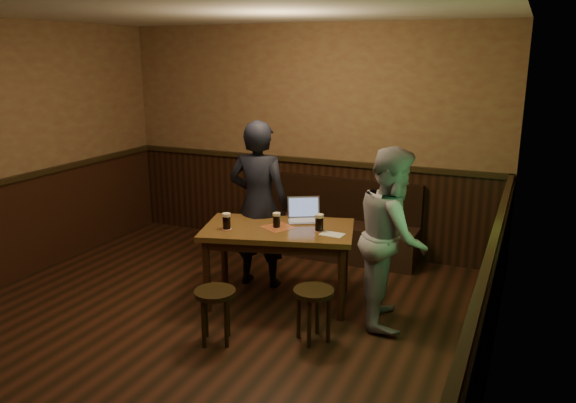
# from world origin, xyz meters

# --- Properties ---
(room) EXTENTS (5.04, 6.04, 2.84)m
(room) POSITION_xyz_m (0.00, 0.22, 1.20)
(room) COLOR black
(room) RESTS_ON ground
(bench) EXTENTS (2.20, 0.50, 0.95)m
(bench) POSITION_xyz_m (0.42, 2.75, 0.31)
(bench) COLOR black
(bench) RESTS_ON ground
(pub_table) EXTENTS (1.63, 1.20, 0.79)m
(pub_table) POSITION_xyz_m (0.42, 1.25, 0.68)
(pub_table) COLOR #513517
(pub_table) RESTS_ON ground
(stool_left) EXTENTS (0.45, 0.45, 0.48)m
(stool_left) POSITION_xyz_m (0.28, 0.26, 0.39)
(stool_left) COLOR black
(stool_left) RESTS_ON ground
(stool_right) EXTENTS (0.39, 0.39, 0.48)m
(stool_right) POSITION_xyz_m (1.04, 0.63, 0.38)
(stool_right) COLOR black
(stool_right) RESTS_ON ground
(pint_left) EXTENTS (0.10, 0.10, 0.16)m
(pint_left) POSITION_xyz_m (-0.01, 0.99, 0.86)
(pint_left) COLOR #A83014
(pint_left) RESTS_ON pub_table
(pint_mid) EXTENTS (0.10, 0.10, 0.15)m
(pint_mid) POSITION_xyz_m (0.41, 1.23, 0.86)
(pint_mid) COLOR #A83014
(pint_mid) RESTS_ON pub_table
(pint_right) EXTENTS (0.11, 0.11, 0.17)m
(pint_right) POSITION_xyz_m (0.83, 1.30, 0.87)
(pint_right) COLOR #A83014
(pint_right) RESTS_ON pub_table
(laptop) EXTENTS (0.42, 0.39, 0.23)m
(laptop) POSITION_xyz_m (0.56, 1.57, 0.84)
(laptop) COLOR silver
(laptop) RESTS_ON pub_table
(menu) EXTENTS (0.23, 0.17, 0.00)m
(menu) POSITION_xyz_m (0.98, 1.25, 0.78)
(menu) COLOR silver
(menu) RESTS_ON pub_table
(person_suit) EXTENTS (0.70, 0.50, 1.79)m
(person_suit) POSITION_xyz_m (0.04, 1.57, 0.90)
(person_suit) COLOR black
(person_suit) RESTS_ON ground
(person_grey) EXTENTS (0.82, 0.94, 1.65)m
(person_grey) POSITION_xyz_m (1.55, 1.29, 0.83)
(person_grey) COLOR gray
(person_grey) RESTS_ON ground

